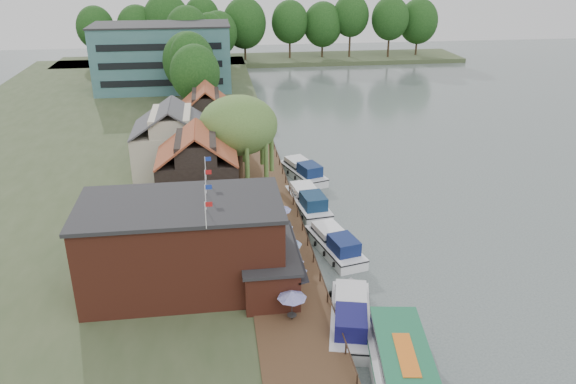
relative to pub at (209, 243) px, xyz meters
name	(u,v)px	position (x,y,z in m)	size (l,w,h in m)	color
ground	(376,275)	(14.00, 1.00, -4.65)	(260.00, 260.00, 0.00)	#485353
land_bank	(90,152)	(-16.00, 36.00, -4.15)	(50.00, 140.00, 1.00)	#384728
quay_deck	(271,219)	(6.00, 11.00, -3.60)	(6.00, 50.00, 0.10)	#47301E
quay_rail	(297,211)	(8.70, 11.50, -3.15)	(0.20, 49.00, 1.00)	black
pub	(209,243)	(0.00, 0.00, 0.00)	(20.00, 11.00, 7.30)	maroon
hotel_block	(163,57)	(-8.00, 71.00, 2.50)	(25.40, 12.40, 12.30)	#38666B
cottage_a	(198,169)	(-1.00, 15.00, 0.60)	(8.60, 7.60, 8.50)	black
cottage_b	(173,140)	(-4.00, 25.00, 0.60)	(9.60, 8.60, 8.50)	beige
cottage_c	(207,118)	(0.00, 34.00, 0.60)	(7.60, 7.60, 8.50)	black
willow	(239,143)	(3.50, 20.00, 1.56)	(8.60, 8.60, 10.43)	#476B2D
umbrella_0	(292,305)	(5.72, -5.75, -2.36)	(2.13, 2.13, 2.38)	navy
umbrella_1	(294,279)	(6.35, -2.25, -2.36)	(2.14, 2.14, 2.38)	navy
umbrella_2	(289,269)	(6.20, -0.85, -2.36)	(2.38, 2.38, 2.38)	navy
umbrella_3	(289,251)	(6.63, 2.04, -2.36)	(2.13, 2.13, 2.38)	#1B4799
umbrella_4	(281,234)	(6.30, 5.28, -2.36)	(2.22, 2.22, 2.38)	navy
umbrella_5	(280,216)	(6.69, 8.93, -2.36)	(2.17, 2.17, 2.38)	#1B2499
cruiser_0	(351,313)	(10.07, -5.74, -3.43)	(3.25, 10.07, 2.45)	silver
cruiser_1	(335,241)	(11.32, 5.42, -3.50)	(3.07, 9.51, 2.29)	white
cruiser_2	(308,199)	(10.45, 15.02, -3.42)	(3.27, 10.12, 2.46)	white
cruiser_3	(303,169)	(11.36, 24.14, -3.49)	(3.11, 9.62, 2.32)	silver
tour_boat	(406,381)	(11.66, -13.42, -3.14)	(3.89, 13.81, 3.01)	silver
swan	(352,345)	(9.66, -8.05, -4.43)	(0.44, 0.44, 0.44)	white
bank_tree_0	(196,88)	(-1.42, 42.68, 2.65)	(7.14, 7.14, 12.61)	#143811
bank_tree_1	(192,76)	(-2.15, 49.77, 3.07)	(6.06, 6.06, 13.43)	#143811
bank_tree_2	(189,68)	(-2.85, 59.84, 2.47)	(8.87, 8.87, 12.23)	#143811
bank_tree_3	(188,43)	(-3.46, 79.51, 3.76)	(8.73, 8.73, 14.82)	#143811
bank_tree_4	(210,43)	(0.98, 85.37, 2.77)	(6.26, 6.26, 12.84)	#143811
bank_tree_5	(218,38)	(2.95, 94.79, 2.51)	(8.78, 8.78, 12.32)	#143811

